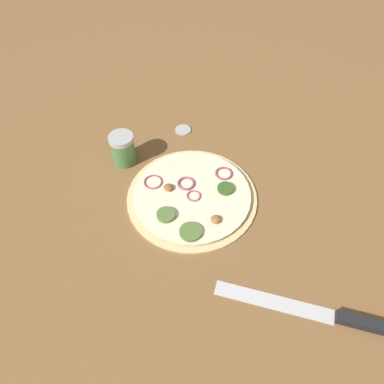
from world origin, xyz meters
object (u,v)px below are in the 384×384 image
Objects in this scene: pizza at (192,196)px; loose_cap at (183,129)px; spice_jar at (123,149)px; knife at (337,317)px.

pizza is 0.23m from loose_cap.
pizza reaches higher than loose_cap.
pizza is 3.67× the size of spice_jar.
loose_cap is at bearing -45.21° from knife.
knife is at bearing -162.77° from pizza.
loose_cap is (0.21, -0.08, -0.00)m from pizza.
knife is 0.57m from loose_cap.
spice_jar is at bearing 102.62° from loose_cap.
spice_jar is 0.18m from loose_cap.
spice_jar reaches higher than knife.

